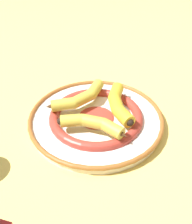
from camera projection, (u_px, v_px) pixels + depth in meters
name	position (u px, v px, depth m)	size (l,w,h in m)	color
ground_plane	(93.00, 118.00, 0.74)	(2.80, 2.80, 0.00)	#E5CC6B
decorative_bowl	(96.00, 118.00, 0.71)	(0.36, 0.36, 0.04)	white
banana_a	(80.00, 98.00, 0.72)	(0.17, 0.12, 0.03)	gold
banana_b	(118.00, 103.00, 0.70)	(0.17, 0.09, 0.03)	gold
banana_c	(93.00, 124.00, 0.64)	(0.05, 0.18, 0.03)	gold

